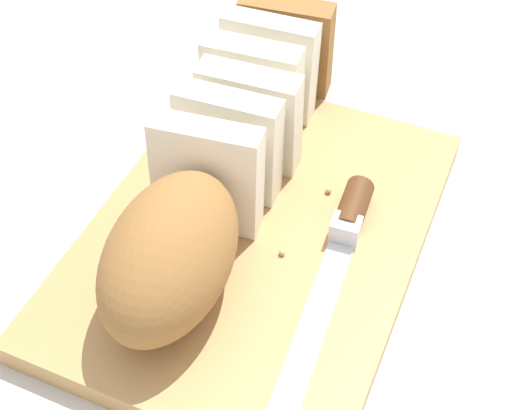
% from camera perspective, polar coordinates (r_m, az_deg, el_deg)
% --- Properties ---
extents(ground_plane, '(3.00, 3.00, 0.00)m').
position_cam_1_polar(ground_plane, '(0.65, -0.00, -3.23)').
color(ground_plane, beige).
extents(cutting_board, '(0.38, 0.29, 0.02)m').
position_cam_1_polar(cutting_board, '(0.64, -0.00, -2.55)').
color(cutting_board, tan).
rests_on(cutting_board, ground_plane).
extents(bread_loaf, '(0.38, 0.11, 0.10)m').
position_cam_1_polar(bread_loaf, '(0.61, -3.19, 2.59)').
color(bread_loaf, '#996633').
rests_on(bread_loaf, cutting_board).
extents(bread_knife, '(0.25, 0.03, 0.02)m').
position_cam_1_polar(bread_knife, '(0.62, 6.68, -2.47)').
color(bread_knife, silver).
rests_on(bread_knife, cutting_board).
extents(crumb_near_knife, '(0.00, 0.00, 0.00)m').
position_cam_1_polar(crumb_near_knife, '(0.67, -1.60, 2.34)').
color(crumb_near_knife, tan).
rests_on(crumb_near_knife, cutting_board).
extents(crumb_near_loaf, '(0.01, 0.01, 0.01)m').
position_cam_1_polar(crumb_near_loaf, '(0.66, 5.56, 1.09)').
color(crumb_near_loaf, tan).
rests_on(crumb_near_loaf, cutting_board).
extents(crumb_stray_left, '(0.01, 0.01, 0.01)m').
position_cam_1_polar(crumb_stray_left, '(0.61, 2.00, -3.69)').
color(crumb_stray_left, tan).
rests_on(crumb_stray_left, cutting_board).
extents(crumb_stray_right, '(0.01, 0.01, 0.01)m').
position_cam_1_polar(crumb_stray_right, '(0.67, -3.18, 2.09)').
color(crumb_stray_right, tan).
rests_on(crumb_stray_right, cutting_board).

